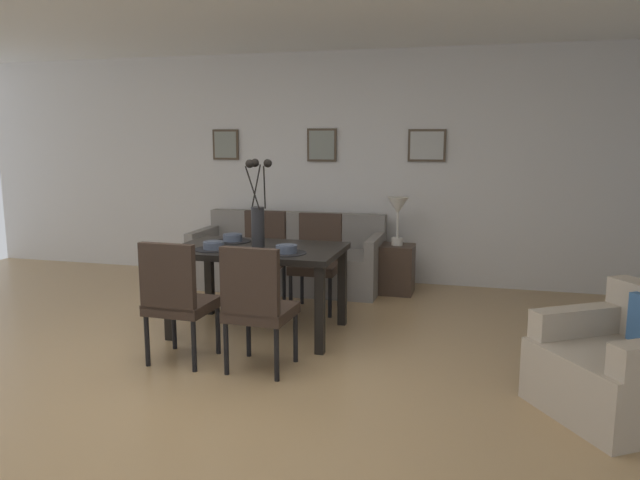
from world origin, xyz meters
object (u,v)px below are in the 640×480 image
Objects in this scene: centerpiece_vase at (258,214)px; bowl_near_right at (233,237)px; framed_picture_right at (427,145)px; framed_picture_left at (226,145)px; bowl_near_left at (214,245)px; armchair at (625,368)px; bowl_far_left at (286,248)px; dining_chair_near_right at (262,253)px; dining_chair_far_right at (317,257)px; dining_chair_near_left at (176,296)px; sofa at (289,262)px; dining_table at (258,258)px; table_lamp at (398,210)px; side_table at (396,269)px; framed_picture_center at (322,145)px; dining_chair_far_left at (257,302)px.

centerpiece_vase is 4.32× the size of bowl_near_right.
framed_picture_left is at bearing 180.00° from framed_picture_right.
bowl_near_left is 3.11m from armchair.
bowl_far_left is at bearing -32.21° from bowl_near_right.
dining_chair_near_right is 1.10m from bowl_near_left.
framed_picture_left is at bearing 139.65° from dining_chair_far_right.
dining_chair_near_left is 0.44× the size of sofa.
bowl_near_right is at bearing 90.00° from bowl_near_left.
dining_table is 1.52× the size of dining_chair_near_right.
centerpiece_vase is 1.78m from sofa.
bowl_far_left is at bearing -109.35° from table_lamp.
dining_table is at bearing 147.79° from bowl_far_left.
sofa is at bearing -179.52° from side_table.
sofa is at bearing 98.92° from dining_table.
dining_chair_far_right is 0.44× the size of sofa.
table_lamp is (0.95, 1.61, -0.13)m from centerpiece_vase.
bowl_far_left is 0.47× the size of framed_picture_left.
dining_chair_far_right is 5.41× the size of bowl_near_left.
side_table is at bearing 0.48° from sofa.
bowl_near_left is 0.45× the size of framed_picture_center.
dining_chair_far_right reaches higher than bowl_near_left.
table_lamp reaches higher than side_table.
framed_picture_right is (0.90, 1.26, 1.05)m from dining_chair_far_right.
dining_chair_near_left is 2.46m from sofa.
dining_chair_far_left is at bearing -70.76° from dining_chair_near_right.
dining_chair_far_right is 1.77× the size of side_table.
framed_picture_left is (-2.14, 0.47, 0.66)m from table_lamp.
framed_picture_right reaches higher than dining_chair_far_left.
bowl_near_right is 1.00× the size of bowl_far_left.
side_table is 1.45× the size of framed_picture_left.
dining_chair_near_right and dining_chair_far_right have the same top height.
framed_picture_left is 1.19m from framed_picture_center.
centerpiece_vase is at bearing 161.46° from armchair.
table_lamp is 1.36× the size of framed_picture_center.
framed_picture_left is (-2.14, 0.47, 1.30)m from side_table.
dining_chair_far_left is at bearing -46.36° from bowl_near_left.
centerpiece_vase is 1.87m from table_lamp.
centerpiece_vase is (-0.31, 0.85, 0.51)m from dining_chair_far_left.
dining_chair_far_right is at bearing 70.58° from dining_table.
bowl_near_right is 0.33× the size of table_lamp.
dining_chair_far_right is 2.45× the size of framed_picture_center.
dining_chair_far_right is (0.29, 0.83, -0.14)m from dining_table.
armchair is at bearing -30.78° from dining_chair_near_right.
centerpiece_vase is 1.79× the size of framed_picture_right.
dining_chair_near_right is 1.50m from table_lamp.
dining_table is 1.90× the size of centerpiece_vase.
bowl_near_right is 0.33× the size of side_table.
bowl_far_left is 1.92m from table_lamp.
armchair is (1.72, -2.51, 0.03)m from side_table.
framed_picture_left is (-0.88, 1.89, 0.78)m from bowl_near_right.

